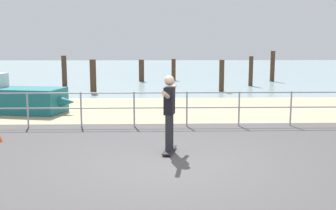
# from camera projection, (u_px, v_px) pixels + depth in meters

# --- Properties ---
(ground_plane) EXTENTS (24.00, 10.00, 0.04)m
(ground_plane) POSITION_uv_depth(u_px,v_px,m) (173.00, 180.00, 6.89)
(ground_plane) COLOR #474444
(ground_plane) RESTS_ON ground
(beach_strip) EXTENTS (24.00, 6.00, 0.04)m
(beach_strip) POSITION_uv_depth(u_px,v_px,m) (164.00, 109.00, 14.80)
(beach_strip) COLOR tan
(beach_strip) RESTS_ON ground
(sea_surface) EXTENTS (72.00, 50.00, 0.04)m
(sea_surface) POSITION_uv_depth(u_px,v_px,m) (159.00, 68.00, 42.47)
(sea_surface) COLOR #849EA3
(sea_surface) RESTS_ON ground
(railing_fence) EXTENTS (13.96, 0.05, 1.05)m
(railing_fence) POSITION_uv_depth(u_px,v_px,m) (108.00, 104.00, 11.28)
(railing_fence) COLOR #9EA0A5
(railing_fence) RESTS_ON ground
(sailboat) EXTENTS (5.07, 2.29, 5.30)m
(sailboat) POSITION_uv_depth(u_px,v_px,m) (7.00, 98.00, 13.87)
(sailboat) COLOR #19666B
(sailboat) RESTS_ON ground
(skateboard) EXTENTS (0.36, 0.82, 0.08)m
(skateboard) POSITION_uv_depth(u_px,v_px,m) (169.00, 150.00, 8.61)
(skateboard) COLOR black
(skateboard) RESTS_ON ground
(skateboarder) EXTENTS (0.38, 1.43, 1.65)m
(skateboarder) POSITION_uv_depth(u_px,v_px,m) (169.00, 108.00, 8.47)
(skateboarder) COLOR #26262B
(skateboarder) RESTS_ON skateboard
(groyne_post_0) EXTENTS (0.29, 0.29, 1.83)m
(groyne_post_0) POSITION_uv_depth(u_px,v_px,m) (64.00, 71.00, 22.82)
(groyne_post_0) COLOR #422D1E
(groyne_post_0) RESTS_ON ground
(groyne_post_1) EXTENTS (0.32, 0.32, 1.71)m
(groyne_post_1) POSITION_uv_depth(u_px,v_px,m) (93.00, 76.00, 19.67)
(groyne_post_1) COLOR #422D1E
(groyne_post_1) RESTS_ON ground
(groyne_post_2) EXTENTS (0.36, 0.36, 1.49)m
(groyne_post_2) POSITION_uv_depth(u_px,v_px,m) (141.00, 71.00, 26.20)
(groyne_post_2) COLOR #422D1E
(groyne_post_2) RESTS_ON ground
(groyne_post_3) EXTENTS (0.29, 0.29, 1.51)m
(groyne_post_3) POSITION_uv_depth(u_px,v_px,m) (174.00, 70.00, 27.02)
(groyne_post_3) COLOR #422D1E
(groyne_post_3) RESTS_ON ground
(groyne_post_4) EXTENTS (0.26, 0.26, 1.67)m
(groyne_post_4) POSITION_uv_depth(u_px,v_px,m) (222.00, 76.00, 20.24)
(groyne_post_4) COLOR #422D1E
(groyne_post_4) RESTS_ON ground
(groyne_post_5) EXTENTS (0.25, 0.25, 1.79)m
(groyne_post_5) POSITION_uv_depth(u_px,v_px,m) (251.00, 71.00, 23.04)
(groyne_post_5) COLOR #422D1E
(groyne_post_5) RESTS_ON ground
(groyne_post_6) EXTENTS (0.30, 0.30, 2.07)m
(groyne_post_6) POSITION_uv_depth(u_px,v_px,m) (272.00, 66.00, 26.10)
(groyne_post_6) COLOR #422D1E
(groyne_post_6) RESTS_ON ground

